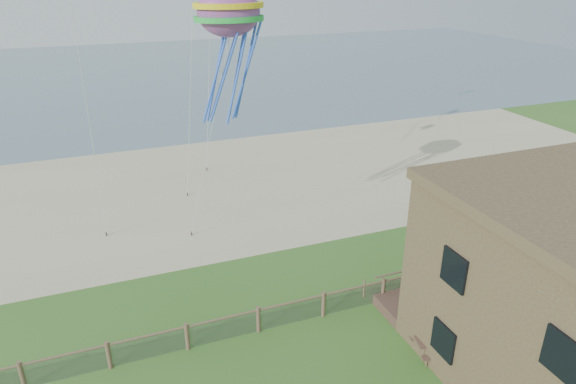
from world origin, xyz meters
name	(u,v)px	position (x,y,z in m)	size (l,w,h in m)	color
sand_beach	(187,190)	(0.00, 22.00, 0.00)	(72.00, 20.00, 0.02)	tan
ocean	(129,75)	(0.00, 66.00, 0.00)	(160.00, 68.00, 0.02)	slate
chainlink_fence	(258,321)	(0.00, 6.00, 0.55)	(36.20, 0.20, 1.25)	brown
motel_deck	(518,278)	(13.00, 5.00, 0.25)	(15.00, 2.00, 0.50)	brown
picnic_table	(438,346)	(6.25, 2.12, 0.40)	(1.88, 1.42, 0.79)	brown
octopus_kite	(231,51)	(1.01, 12.46, 10.68)	(3.18, 2.25, 6.56)	#FF5C28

